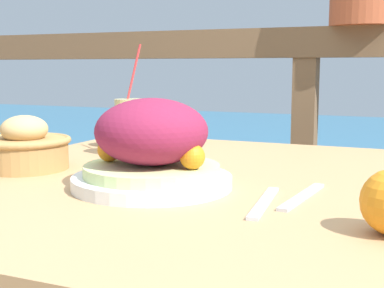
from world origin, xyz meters
TOP-DOWN VIEW (x-y plane):
  - patio_table at (0.00, 0.00)m, footprint 0.96×0.97m
  - railing_fence at (0.00, 0.79)m, footprint 2.80×0.08m
  - sea_backdrop at (0.00, 3.29)m, footprint 12.00×4.00m
  - salad_plate at (-0.07, -0.10)m, footprint 0.26×0.26m
  - drink_glass at (-0.25, 0.16)m, footprint 0.07×0.07m
  - bread_basket at (-0.37, -0.05)m, footprint 0.17×0.17m
  - fork at (0.13, -0.13)m, footprint 0.03×0.18m
  - knife at (0.17, -0.07)m, footprint 0.04×0.18m
  - orange_near_glass at (-0.37, 0.27)m, footprint 0.07×0.07m

SIDE VIEW (x-z plane):
  - sea_backdrop at x=0.00m, z-range 0.00..0.38m
  - patio_table at x=0.00m, z-range 0.27..1.00m
  - fork at x=0.13m, z-range 0.73..0.74m
  - knife at x=0.17m, z-range 0.73..0.74m
  - orange_near_glass at x=-0.37m, z-range 0.73..0.80m
  - bread_basket at x=-0.37m, z-range 0.72..0.82m
  - railing_fence at x=0.00m, z-range 0.26..1.31m
  - salad_plate at x=-0.07m, z-range 0.72..0.87m
  - drink_glass at x=-0.25m, z-range 0.67..0.92m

